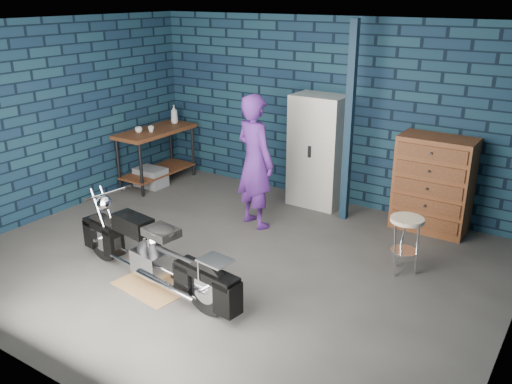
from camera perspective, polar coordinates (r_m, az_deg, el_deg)
ground at (r=6.49m, az=-2.61°, el=-7.32°), size 6.00×6.00×0.00m
room_walls at (r=6.30m, az=0.11°, el=10.23°), size 6.02×5.01×2.71m
support_post at (r=7.36m, az=9.77°, el=7.03°), size 0.10×0.10×2.70m
workbench at (r=9.09m, az=-10.38°, el=3.72°), size 0.60×1.40×0.91m
drip_mat at (r=6.10m, az=-10.55°, el=-9.57°), size 0.89×0.71×0.01m
motorcycle at (r=5.89m, az=-10.83°, el=-5.75°), size 2.13×0.84×0.91m
person at (r=7.16m, az=-0.11°, el=3.21°), size 0.76×0.63×1.80m
storage_bin at (r=9.04m, az=-11.02°, el=1.55°), size 0.49×0.35×0.30m
locker at (r=7.98m, az=6.56°, el=4.31°), size 0.77×0.55×1.64m
tool_chest at (r=7.46m, az=18.14°, el=0.77°), size 0.95×0.53×1.27m
shop_stool at (r=6.32m, az=15.36°, el=-5.45°), size 0.38×0.38×0.67m
cup_a at (r=8.80m, az=-12.25°, el=6.41°), size 0.12×0.12×0.09m
cup_b at (r=8.81m, az=-10.99°, el=6.52°), size 0.13×0.13×0.09m
bottle at (r=9.32m, az=-8.61°, el=8.11°), size 0.16×0.16×0.31m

